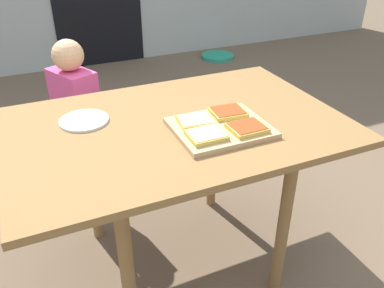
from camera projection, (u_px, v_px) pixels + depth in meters
name	position (u px, v px, depth m)	size (l,w,h in m)	color
ground_plane	(180.00, 258.00, 1.91)	(16.00, 16.00, 0.00)	brown
dining_table	(178.00, 141.00, 1.58)	(1.28, 0.85, 0.73)	olive
cutting_board	(220.00, 128.00, 1.49)	(0.35, 0.29, 0.02)	tan
pizza_slice_far_left	(196.00, 121.00, 1.49)	(0.14, 0.13, 0.02)	gold
pizza_slice_near_right	(247.00, 128.00, 1.45)	(0.13, 0.11, 0.02)	gold
pizza_slice_far_right	(228.00, 112.00, 1.56)	(0.14, 0.12, 0.02)	gold
pizza_slice_near_left	(206.00, 135.00, 1.40)	(0.13, 0.11, 0.02)	gold
plate_white_left	(84.00, 120.00, 1.55)	(0.19, 0.19, 0.01)	white
child_left	(78.00, 118.00, 2.05)	(0.23, 0.28, 0.93)	#463E6B
garden_hose_coil	(218.00, 56.00, 4.52)	(0.36, 0.36, 0.04)	#249A76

